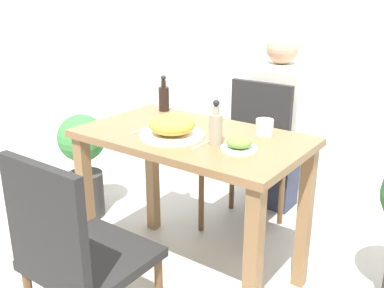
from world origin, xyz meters
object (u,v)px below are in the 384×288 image
object	(u,v)px
sauce_bottle	(216,127)
person_figure	(278,124)
chair_far	(250,148)
food_plate	(172,127)
drink_cup	(264,127)
side_plate	(239,144)
potted_plant_left	(83,159)
chair_near	(75,252)
condiment_bottle	(164,97)

from	to	relation	value
sauce_bottle	person_figure	world-z (taller)	person_figure
chair_far	sauce_bottle	size ratio (longest dim) A/B	4.49
food_plate	person_figure	world-z (taller)	person_figure
chair_far	drink_cup	bearing A→B (deg)	-56.01
food_plate	side_plate	distance (m)	0.34
drink_cup	potted_plant_left	world-z (taller)	drink_cup
chair_near	potted_plant_left	xyz separation A→B (m)	(-0.92, 0.84, -0.11)
chair_near	potted_plant_left	distance (m)	1.25
side_plate	condiment_bottle	xyz separation A→B (m)	(-0.66, 0.31, 0.05)
drink_cup	person_figure	world-z (taller)	person_figure
chair_near	person_figure	bearing A→B (deg)	-90.05
chair_near	drink_cup	world-z (taller)	chair_near
sauce_bottle	condiment_bottle	size ratio (longest dim) A/B	1.00
chair_near	drink_cup	size ratio (longest dim) A/B	10.78
chair_near	condiment_bottle	world-z (taller)	condiment_bottle
person_figure	sauce_bottle	bearing A→B (deg)	-79.66
chair_far	person_figure	xyz separation A→B (m)	(0.02, 0.32, 0.08)
chair_near	drink_cup	bearing A→B (deg)	-108.94
side_plate	sauce_bottle	size ratio (longest dim) A/B	0.79
sauce_bottle	chair_near	bearing A→B (deg)	-106.35
chair_far	person_figure	bearing A→B (deg)	86.51
drink_cup	person_figure	distance (m)	0.89
drink_cup	condiment_bottle	size ratio (longest dim) A/B	0.42
drink_cup	person_figure	xyz separation A→B (m)	(-0.30, 0.80, -0.23)
side_plate	chair_near	bearing A→B (deg)	-116.07
person_figure	drink_cup	bearing A→B (deg)	-69.27
potted_plant_left	person_figure	bearing A→B (deg)	42.98
sauce_bottle	chair_far	bearing A→B (deg)	106.28
sauce_bottle	potted_plant_left	distance (m)	1.22
sauce_bottle	condiment_bottle	xyz separation A→B (m)	(-0.53, 0.30, 0.00)
chair_far	sauce_bottle	xyz separation A→B (m)	(0.21, -0.72, 0.35)
food_plate	potted_plant_left	distance (m)	1.01
food_plate	sauce_bottle	bearing A→B (deg)	8.14
chair_far	drink_cup	size ratio (longest dim) A/B	10.78
chair_far	condiment_bottle	size ratio (longest dim) A/B	4.49
drink_cup	side_plate	bearing A→B (deg)	-87.82
side_plate	drink_cup	world-z (taller)	drink_cup
condiment_bottle	potted_plant_left	bearing A→B (deg)	-168.73
drink_cup	sauce_bottle	bearing A→B (deg)	-115.60
potted_plant_left	person_figure	size ratio (longest dim) A/B	0.58
drink_cup	condiment_bottle	xyz separation A→B (m)	(-0.65, 0.06, 0.04)
food_plate	person_figure	bearing A→B (deg)	88.52
food_plate	potted_plant_left	world-z (taller)	food_plate
side_plate	sauce_bottle	bearing A→B (deg)	175.97
person_figure	side_plate	bearing A→B (deg)	-73.38
side_plate	drink_cup	bearing A→B (deg)	92.18
condiment_bottle	chair_far	bearing A→B (deg)	52.35
food_plate	person_figure	distance (m)	1.10
chair_far	sauce_bottle	distance (m)	0.83
chair_near	side_plate	size ratio (longest dim) A/B	5.68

